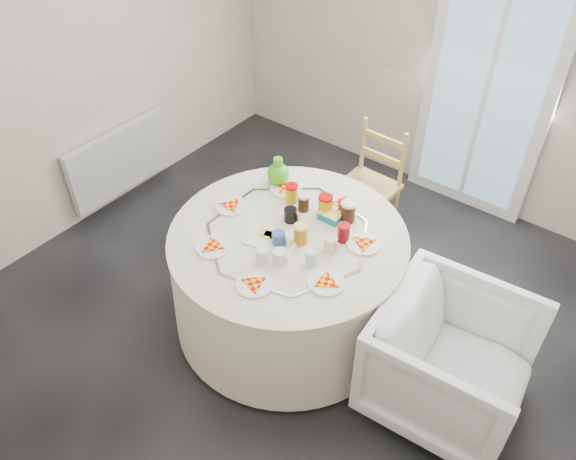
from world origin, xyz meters
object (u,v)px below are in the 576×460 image
Objects in this scene: table at (288,279)px; armchair at (451,360)px; wooden_chair at (368,185)px; radiator at (121,160)px; green_pitcher at (278,170)px.

armchair is (1.13, 0.04, 0.02)m from table.
radiator is at bearing -153.17° from wooden_chair.
table is at bearing 87.76° from armchair.
radiator is 2.07m from wooden_chair.
armchair is (1.20, -1.05, -0.08)m from wooden_chair.
armchair is at bearing 2.23° from table.
green_pitcher is (-1.51, 0.34, 0.48)m from armchair.
radiator is 0.66× the size of table.
table is at bearing -22.69° from green_pitcher.
armchair is at bearing -3.59° from radiator.
armchair reaches higher than table.
wooden_chair is 1.59m from armchair.
armchair reaches higher than radiator.
armchair is 4.27× the size of green_pitcher.
armchair is at bearing 10.06° from green_pitcher.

